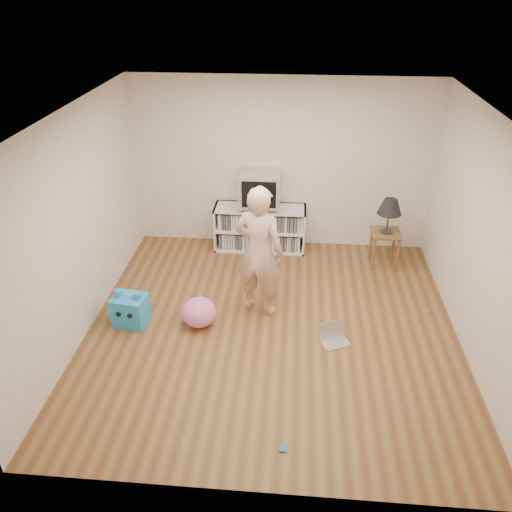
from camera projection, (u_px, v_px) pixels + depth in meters
The scene contains 13 objects.
ground at pixel (272, 327), 6.18m from camera, with size 4.50×4.50×0.00m, color brown.
walls at pixel (274, 235), 5.53m from camera, with size 4.52×4.52×2.60m.
ceiling at pixel (276, 117), 4.88m from camera, with size 4.50×4.50×0.01m, color white.
media_unit at pixel (260, 227), 7.78m from camera, with size 1.40×0.45×0.70m.
dvd_deck at pixel (260, 205), 7.58m from camera, with size 0.45×0.35×0.07m, color gray.
crt_tv at pixel (260, 188), 7.43m from camera, with size 0.60×0.53×0.50m.
side_table at pixel (385, 240), 7.28m from camera, with size 0.42×0.42×0.55m.
table_lamp at pixel (390, 207), 7.02m from camera, with size 0.34×0.34×0.52m.
person at pixel (259, 252), 6.09m from camera, with size 0.63×0.41×1.72m, color beige.
laptop at pixel (333, 336), 5.94m from camera, with size 0.39×0.36×0.22m.
playing_cards at pixel (283, 448), 4.62m from camera, with size 0.07×0.09×0.02m, color #456CBA.
plush_blue at pixel (130, 310), 6.17m from camera, with size 0.45×0.39×0.47m.
plush_pink at pixel (199, 312), 6.15m from camera, with size 0.43×0.43×0.36m, color pink.
Camera 1 is at (0.22, -4.90, 3.87)m, focal length 35.00 mm.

